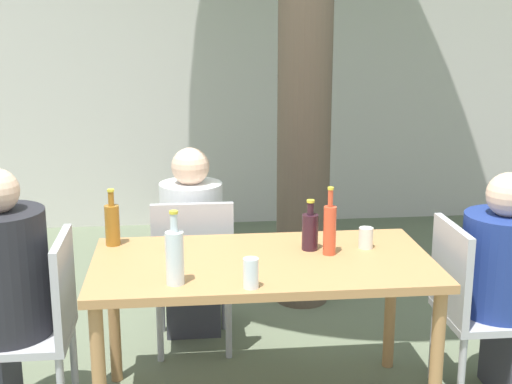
{
  "coord_description": "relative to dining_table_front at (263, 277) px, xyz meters",
  "views": [
    {
      "loc": [
        -0.36,
        -3.12,
        1.88
      ],
      "look_at": [
        0.0,
        0.3,
        1.02
      ],
      "focal_mm": 50.0,
      "sensor_mm": 36.0,
      "label": 1
    }
  ],
  "objects": [
    {
      "name": "patio_chair_0",
      "position": [
        -1.03,
        0.0,
        -0.17
      ],
      "size": [
        0.44,
        0.44,
        0.9
      ],
      "rotation": [
        0.0,
        0.0,
        -1.57
      ],
      "color": "#B2B2B7",
      "rests_on": "ground_plane"
    },
    {
      "name": "drinking_glass_0",
      "position": [
        -0.42,
        0.16,
        0.13
      ],
      "size": [
        0.07,
        0.07,
        0.09
      ],
      "color": "silver",
      "rests_on": "dining_table_front"
    },
    {
      "name": "cafe_building_wall",
      "position": [
        0.0,
        3.25,
        0.72
      ],
      "size": [
        10.0,
        0.08,
        2.8
      ],
      "color": "beige",
      "rests_on": "ground_plane"
    },
    {
      "name": "drinking_glass_1",
      "position": [
        -0.09,
        -0.34,
        0.15
      ],
      "size": [
        0.07,
        0.07,
        0.13
      ],
      "color": "white",
      "rests_on": "dining_table_front"
    },
    {
      "name": "patio_chair_2",
      "position": [
        -0.32,
        0.64,
        -0.17
      ],
      "size": [
        0.44,
        0.44,
        0.9
      ],
      "rotation": [
        0.0,
        0.0,
        3.14
      ],
      "color": "#B2B2B7",
      "rests_on": "ground_plane"
    },
    {
      "name": "amber_bottle_0",
      "position": [
        -0.71,
        0.3,
        0.19
      ],
      "size": [
        0.07,
        0.07,
        0.28
      ],
      "color": "#9E661E",
      "rests_on": "dining_table_front"
    },
    {
      "name": "wine_bottle_3",
      "position": [
        0.24,
        0.12,
        0.18
      ],
      "size": [
        0.08,
        0.08,
        0.25
      ],
      "color": "#331923",
      "rests_on": "dining_table_front"
    },
    {
      "name": "person_seated_2",
      "position": [
        -0.32,
        0.88,
        -0.16
      ],
      "size": [
        0.36,
        0.58,
        1.16
      ],
      "rotation": [
        0.0,
        0.0,
        3.14
      ],
      "color": "#383842",
      "rests_on": "ground_plane"
    },
    {
      "name": "patio_chair_1",
      "position": [
        1.03,
        0.0,
        -0.17
      ],
      "size": [
        0.44,
        0.44,
        0.9
      ],
      "rotation": [
        0.0,
        0.0,
        1.57
      ],
      "color": "#B2B2B7",
      "rests_on": "ground_plane"
    },
    {
      "name": "soda_bottle_2",
      "position": [
        0.32,
        0.04,
        0.21
      ],
      "size": [
        0.06,
        0.06,
        0.33
      ],
      "color": "#DB4C2D",
      "rests_on": "dining_table_front"
    },
    {
      "name": "dining_table_front",
      "position": [
        0.0,
        0.0,
        0.0
      ],
      "size": [
        1.59,
        0.82,
        0.77
      ],
      "color": "#B27F4C",
      "rests_on": "ground_plane"
    },
    {
      "name": "drinking_glass_2",
      "position": [
        0.52,
        0.12,
        0.14
      ],
      "size": [
        0.07,
        0.07,
        0.1
      ],
      "color": "silver",
      "rests_on": "dining_table_front"
    },
    {
      "name": "water_bottle_1",
      "position": [
        -0.4,
        -0.26,
        0.21
      ],
      "size": [
        0.08,
        0.08,
        0.32
      ],
      "color": "silver",
      "rests_on": "dining_table_front"
    }
  ]
}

